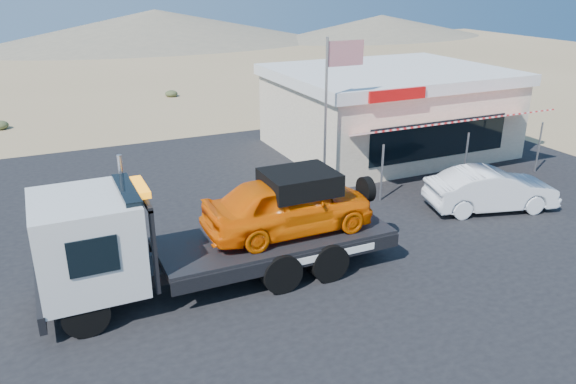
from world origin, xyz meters
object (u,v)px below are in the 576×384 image
object	(u,v)px
jerky_store	(387,109)
flagpole	(332,100)
tow_truck	(214,226)
white_sedan	(491,189)

from	to	relation	value
jerky_store	flagpole	distance (m)	7.36
tow_truck	white_sedan	world-z (taller)	tow_truck
jerky_store	flagpole	xyz separation A→B (m)	(-5.57, -4.47, 1.77)
tow_truck	white_sedan	size ratio (longest dim) A/B	2.05
white_sedan	jerky_store	world-z (taller)	jerky_store
tow_truck	white_sedan	distance (m)	10.74
white_sedan	tow_truck	bearing A→B (deg)	109.45
jerky_store	white_sedan	bearing A→B (deg)	-96.15
tow_truck	flagpole	xyz separation A→B (m)	(5.97, 4.42, 2.05)
white_sedan	flagpole	xyz separation A→B (m)	(-4.70, 3.59, 2.98)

